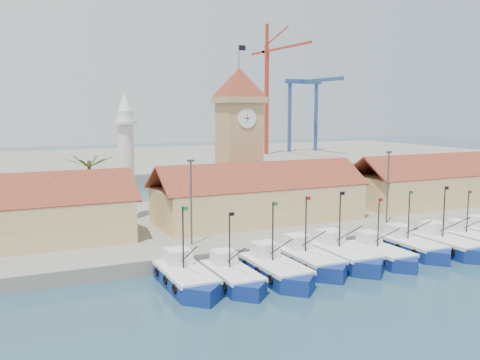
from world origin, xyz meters
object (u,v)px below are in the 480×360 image
boat_5 (383,255)px  clock_tower (239,137)px  boat_0 (187,280)px  minaret (126,156)px

boat_5 → clock_tower: bearing=102.8°
boat_5 → clock_tower: size_ratio=0.40×
boat_0 → boat_5: size_ratio=1.09×
boat_0 → boat_5: (21.03, -0.76, -0.07)m
boat_5 → minaret: (-20.38, 25.66, 9.01)m
boat_0 → boat_5: boat_0 is taller
minaret → boat_5: bearing=-51.5°
boat_0 → minaret: 26.47m
boat_0 → minaret: minaret is taller
clock_tower → boat_5: bearing=-77.2°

